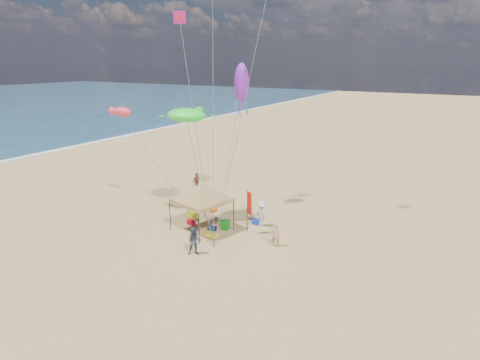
% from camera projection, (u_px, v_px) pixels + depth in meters
% --- Properties ---
extents(ground, '(280.00, 280.00, 0.00)m').
position_uv_depth(ground, '(216.00, 253.00, 25.25)').
color(ground, tan).
rests_on(ground, ground).
extents(canopy_tent, '(6.20, 6.20, 3.95)m').
position_uv_depth(canopy_tent, '(201.00, 186.00, 27.76)').
color(canopy_tent, black).
rests_on(canopy_tent, ground).
extents(feather_flag, '(0.45, 0.22, 3.15)m').
position_uv_depth(feather_flag, '(249.00, 206.00, 27.40)').
color(feather_flag, black).
rests_on(feather_flag, ground).
extents(cooler_red, '(0.54, 0.38, 0.38)m').
position_uv_depth(cooler_red, '(191.00, 222.00, 29.58)').
color(cooler_red, red).
rests_on(cooler_red, ground).
extents(cooler_blue, '(0.54, 0.38, 0.38)m').
position_uv_depth(cooler_blue, '(256.00, 222.00, 29.59)').
color(cooler_blue, '#132C9D').
rests_on(cooler_blue, ground).
extents(bag_navy, '(0.69, 0.54, 0.36)m').
position_uv_depth(bag_navy, '(212.00, 228.00, 28.52)').
color(bag_navy, '#0E2140').
rests_on(bag_navy, ground).
extents(bag_orange, '(0.54, 0.69, 0.36)m').
position_uv_depth(bag_orange, '(213.00, 210.00, 32.03)').
color(bag_orange, '#C9570B').
rests_on(bag_orange, ground).
extents(chair_green, '(0.50, 0.50, 0.70)m').
position_uv_depth(chair_green, '(225.00, 225.00, 28.68)').
color(chair_green, '#167D17').
rests_on(chair_green, ground).
extents(chair_yellow, '(0.50, 0.50, 0.70)m').
position_uv_depth(chair_yellow, '(193.00, 216.00, 30.24)').
color(chair_yellow, '#EAFF1C').
rests_on(chair_yellow, ground).
extents(crate_grey, '(0.34, 0.30, 0.28)m').
position_uv_depth(crate_grey, '(213.00, 234.00, 27.65)').
color(crate_grey, slate).
rests_on(crate_grey, ground).
extents(beach_cart, '(0.90, 0.50, 0.24)m').
position_uv_depth(beach_cart, '(211.00, 235.00, 27.34)').
color(beach_cart, yellow).
rests_on(beach_cart, ground).
extents(person_near_a, '(0.67, 0.55, 1.58)m').
position_uv_depth(person_near_a, '(276.00, 235.00, 25.94)').
color(person_near_a, tan).
rests_on(person_near_a, ground).
extents(person_near_b, '(1.10, 1.06, 1.79)m').
position_uv_depth(person_near_b, '(194.00, 241.00, 24.80)').
color(person_near_b, '#373E4B').
rests_on(person_near_b, ground).
extents(person_near_c, '(1.37, 1.06, 1.86)m').
position_uv_depth(person_near_c, '(262.00, 214.00, 29.08)').
color(person_near_c, beige).
rests_on(person_near_c, ground).
extents(person_far_a, '(0.49, 1.00, 1.66)m').
position_uv_depth(person_far_a, '(197.00, 181.00, 37.32)').
color(person_far_a, brown).
rests_on(person_far_a, ground).
extents(turtle_kite, '(3.57, 3.24, 0.97)m').
position_uv_depth(turtle_kite, '(186.00, 115.00, 28.31)').
color(turtle_kite, '#29FF35').
rests_on(turtle_kite, ground).
extents(fish_kite, '(1.84, 1.19, 0.76)m').
position_uv_depth(fish_kite, '(122.00, 112.00, 30.37)').
color(fish_kite, '#F33354').
rests_on(fish_kite, ground).
extents(squid_kite, '(1.21, 1.21, 2.96)m').
position_uv_depth(squid_kite, '(242.00, 83.00, 30.92)').
color(squid_kite, purple).
rests_on(squid_kite, ground).
extents(stunt_kite_pink, '(1.23, 1.01, 1.03)m').
position_uv_depth(stunt_kite_pink, '(180.00, 17.00, 36.11)').
color(stunt_kite_pink, '#ED1EA6').
rests_on(stunt_kite_pink, ground).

